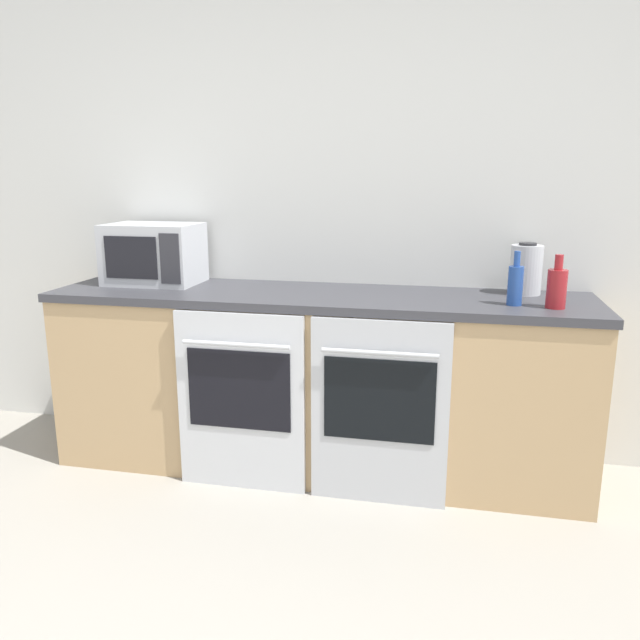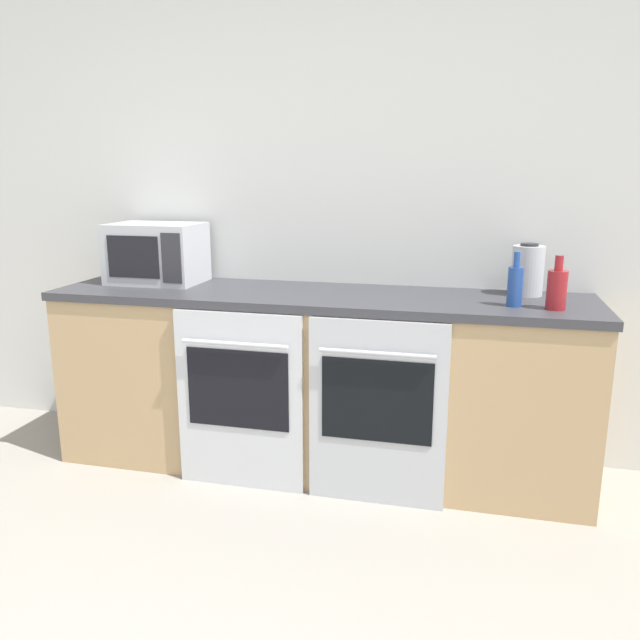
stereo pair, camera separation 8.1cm
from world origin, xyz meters
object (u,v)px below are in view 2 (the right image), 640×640
(oven_right, at_px, (377,413))
(bottle_red, at_px, (557,288))
(oven_left, at_px, (239,400))
(bottle_blue, at_px, (515,285))
(kettle, at_px, (528,270))
(microwave, at_px, (157,253))

(oven_right, height_order, bottle_red, bottle_red)
(oven_left, relative_size, bottle_red, 3.69)
(bottle_blue, relative_size, kettle, 0.97)
(bottle_red, distance_m, bottle_blue, 0.17)
(microwave, xyz_separation_m, bottle_blue, (1.80, -0.19, -0.06))
(bottle_red, height_order, bottle_blue, bottle_blue)
(oven_right, distance_m, bottle_blue, 0.82)
(oven_right, xyz_separation_m, bottle_blue, (0.56, 0.22, 0.56))
(oven_left, height_order, bottle_blue, bottle_blue)
(oven_right, relative_size, bottle_red, 3.69)
(microwave, height_order, kettle, microwave)
(oven_right, relative_size, kettle, 3.47)
(microwave, relative_size, kettle, 1.90)
(bottle_red, bearing_deg, bottle_blue, 170.85)
(bottle_red, relative_size, kettle, 0.94)
(kettle, bearing_deg, bottle_red, -72.39)
(kettle, bearing_deg, oven_left, -158.61)
(microwave, distance_m, kettle, 1.87)
(bottle_blue, xyz_separation_m, kettle, (0.07, 0.28, 0.03))
(oven_left, bearing_deg, kettle, 21.39)
(microwave, relative_size, bottle_blue, 1.96)
(oven_right, distance_m, kettle, 0.99)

